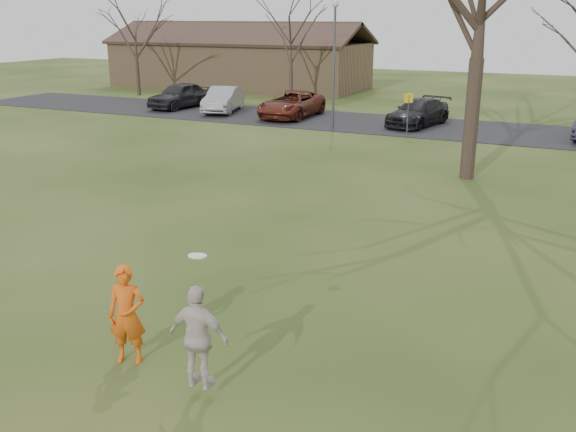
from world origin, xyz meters
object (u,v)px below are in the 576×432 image
(building, at_px, (239,63))
(car_1, at_px, (223,99))
(player_defender, at_px, (127,315))
(catching_play, at_px, (199,337))
(car_0, at_px, (180,95))
(lamp_post, at_px, (334,49))
(car_3, at_px, (418,112))
(car_2, at_px, (291,104))

(building, bearing_deg, car_1, -65.04)
(player_defender, distance_m, catching_play, 1.71)
(player_defender, bearing_deg, catching_play, -34.29)
(car_0, xyz_separation_m, lamp_post, (11.38, -3.02, 3.15))
(lamp_post, bearing_deg, car_3, 35.96)
(catching_play, height_order, building, building)
(car_3, distance_m, lamp_post, 5.66)
(lamp_post, bearing_deg, building, 132.09)
(car_1, bearing_deg, car_2, -16.22)
(car_3, xyz_separation_m, building, (-17.75, 12.78, 1.21))
(catching_play, distance_m, building, 43.75)
(player_defender, bearing_deg, building, 95.44)
(building, bearing_deg, lamp_post, -47.91)
(catching_play, relative_size, lamp_post, 0.34)
(car_1, xyz_separation_m, lamp_post, (8.01, -2.62, 3.19))
(car_0, height_order, building, building)
(building, relative_size, lamp_post, 3.29)
(car_3, bearing_deg, car_2, -165.53)
(car_3, height_order, building, building)
(player_defender, bearing_deg, car_1, 96.18)
(car_1, height_order, car_3, car_1)
(car_2, xyz_separation_m, building, (-10.52, 12.97, 1.17))
(player_defender, bearing_deg, car_3, 71.78)
(car_2, bearing_deg, building, 129.29)
(car_1, distance_m, lamp_post, 9.01)
(car_3, bearing_deg, lamp_post, -131.10)
(catching_play, xyz_separation_m, lamp_post, (-6.64, 23.07, 2.95))
(player_defender, bearing_deg, lamp_post, 81.40)
(car_0, bearing_deg, catching_play, -48.89)
(player_defender, relative_size, car_3, 0.37)
(car_1, height_order, catching_play, catching_play)
(car_2, distance_m, building, 16.74)
(car_0, relative_size, lamp_post, 0.73)
(car_2, bearing_deg, catching_play, -68.16)
(lamp_post, bearing_deg, player_defender, -77.59)
(player_defender, height_order, car_0, player_defender)
(player_defender, height_order, catching_play, catching_play)
(car_0, height_order, car_2, car_0)
(car_0, bearing_deg, car_2, 2.92)
(car_0, bearing_deg, car_3, 5.34)
(player_defender, height_order, car_1, player_defender)
(car_1, relative_size, building, 0.22)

